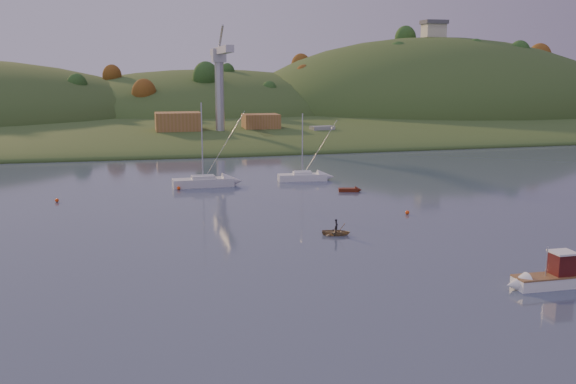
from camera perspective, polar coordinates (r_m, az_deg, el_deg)
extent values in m
plane|color=#334053|center=(45.23, 12.81, -11.71)|extent=(500.00, 500.00, 0.00)
cube|color=#31451B|center=(268.49, -9.65, 6.85)|extent=(620.00, 220.00, 1.50)
ellipsoid|color=#31451B|center=(203.89, -8.30, 5.74)|extent=(640.00, 150.00, 7.00)
ellipsoid|color=#31451B|center=(249.56, -7.00, 6.65)|extent=(140.00, 120.00, 36.00)
ellipsoid|color=#31451B|center=(259.38, 12.53, 6.62)|extent=(150.00, 130.00, 60.00)
cube|color=beige|center=(259.29, 12.83, 13.80)|extent=(8.00, 6.00, 5.00)
cube|color=#595960|center=(259.50, 12.86, 14.51)|extent=(9.00, 7.00, 1.50)
cube|color=slate|center=(161.87, -5.06, 4.99)|extent=(42.00, 16.00, 2.40)
cube|color=olive|center=(161.12, -9.74, 6.14)|extent=(11.00, 8.00, 4.80)
cube|color=olive|center=(164.93, -2.42, 6.24)|extent=(9.00, 7.00, 4.00)
cylinder|color=#B7B7BC|center=(158.79, -6.10, 8.55)|extent=(2.20, 2.20, 18.00)
cube|color=#B7B7BC|center=(158.74, -6.16, 11.98)|extent=(3.20, 3.20, 3.20)
cube|color=#B7B7BC|center=(149.86, -5.70, 12.45)|extent=(1.80, 18.00, 1.60)
cube|color=#B7B7BC|center=(163.72, -6.41, 12.28)|extent=(1.80, 10.00, 1.60)
cube|color=white|center=(55.68, 21.88, -7.43)|extent=(5.13, 1.85, 0.92)
cone|color=white|center=(54.27, 19.65, -7.75)|extent=(1.80, 1.85, 1.85)
cube|color=brown|center=(55.54, 21.91, -6.96)|extent=(5.13, 1.90, 0.12)
cube|color=#4B1211|center=(56.12, 23.18, -5.91)|extent=(1.64, 1.54, 1.85)
cube|color=white|center=(55.86, 23.25, -4.95)|extent=(1.85, 1.74, 0.15)
cylinder|color=silver|center=(55.20, 22.00, -5.76)|extent=(0.10, 0.10, 2.46)
cube|color=silver|center=(97.19, -7.56, 0.84)|extent=(9.15, 3.05, 1.24)
cube|color=silver|center=(97.08, -7.57, 1.23)|extent=(3.47, 2.16, 0.79)
cylinder|color=silver|center=(96.33, -7.65, 4.52)|extent=(0.18, 0.18, 11.32)
cylinder|color=silver|center=(97.04, -7.57, 1.38)|extent=(3.62, 0.25, 0.12)
cylinder|color=silver|center=(97.02, -7.57, 1.43)|extent=(3.18, 0.48, 0.36)
cube|color=white|center=(101.77, 1.28, 1.32)|extent=(7.82, 2.88, 1.05)
cube|color=white|center=(101.68, 1.28, 1.64)|extent=(3.00, 1.94, 0.67)
cylinder|color=silver|center=(101.04, 1.29, 4.29)|extent=(0.18, 0.18, 9.58)
cylinder|color=silver|center=(101.64, 1.28, 1.78)|extent=(3.07, 0.35, 0.12)
cylinder|color=white|center=(101.62, 1.28, 1.83)|extent=(2.70, 0.56, 0.36)
imported|color=tan|center=(68.12, 4.31, -3.58)|extent=(3.56, 3.03, 0.62)
imported|color=black|center=(68.02, 4.32, -3.23)|extent=(0.51, 0.62, 1.47)
cube|color=#551B0C|center=(92.90, 5.40, 0.19)|extent=(3.05, 1.80, 0.48)
cone|color=#551B0C|center=(93.03, 6.28, 0.19)|extent=(1.25, 1.35, 1.14)
cube|color=slate|center=(162.95, 3.04, 4.94)|extent=(14.51, 7.36, 1.78)
cube|color=#B7B7BC|center=(162.81, 3.05, 5.46)|extent=(6.37, 3.99, 2.37)
sphere|color=#FF470D|center=(78.91, 10.56, -1.80)|extent=(0.50, 0.50, 0.50)
sphere|color=#FF470D|center=(90.27, -19.85, -0.70)|extent=(0.50, 0.50, 0.50)
sphere|color=#FF470D|center=(95.16, -9.69, 0.34)|extent=(0.50, 0.50, 0.50)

